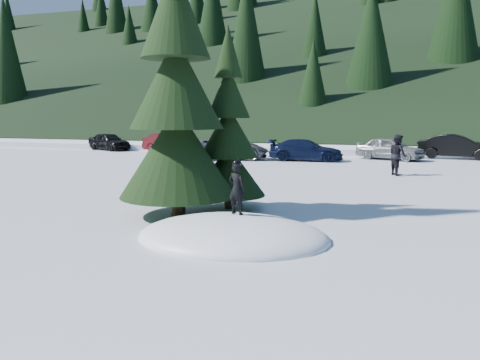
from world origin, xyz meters
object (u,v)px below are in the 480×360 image
(spruce_short, at_px, (228,138))
(car_5, at_px, (457,147))
(spruce_tall, at_px, (176,95))
(child_skier, at_px, (237,188))
(car_4, at_px, (390,148))
(car_2, at_px, (228,148))
(adult_0, at_px, (398,155))
(car_1, at_px, (171,143))
(car_3, at_px, (306,150))
(car_0, at_px, (109,141))

(spruce_short, relative_size, car_5, 1.15)
(spruce_tall, distance_m, child_skier, 3.43)
(spruce_short, height_order, car_4, spruce_short)
(car_2, bearing_deg, child_skier, -176.89)
(adult_0, xyz_separation_m, car_5, (3.68, 9.54, -0.18))
(car_1, xyz_separation_m, car_2, (5.59, -3.53, -0.02))
(child_skier, relative_size, adult_0, 0.65)
(car_1, bearing_deg, spruce_tall, -139.98)
(car_2, bearing_deg, car_4, -90.12)
(car_3, relative_size, car_4, 1.09)
(child_skier, relative_size, car_4, 0.30)
(spruce_short, bearing_deg, spruce_tall, -125.54)
(car_4, bearing_deg, adult_0, -153.37)
(child_skier, height_order, car_3, child_skier)
(spruce_tall, height_order, adult_0, spruce_tall)
(child_skier, xyz_separation_m, adult_0, (3.75, 12.46, -0.14))
(car_1, distance_m, car_3, 10.75)
(car_0, bearing_deg, car_2, -86.93)
(child_skier, bearing_deg, car_3, -67.32)
(spruce_short, distance_m, car_4, 17.91)
(car_1, relative_size, car_2, 0.87)
(car_0, relative_size, car_1, 0.91)
(adult_0, bearing_deg, car_5, -47.48)
(child_skier, bearing_deg, car_1, -42.29)
(spruce_short, distance_m, car_0, 24.90)
(child_skier, xyz_separation_m, car_0, (-17.56, 21.52, -0.41))
(child_skier, distance_m, car_0, 27.78)
(child_skier, height_order, car_1, child_skier)
(car_2, xyz_separation_m, car_3, (4.76, 0.67, -0.06))
(car_4, bearing_deg, spruce_tall, -172.59)
(child_skier, bearing_deg, adult_0, -88.68)
(child_skier, xyz_separation_m, car_5, (7.43, 22.00, -0.32))
(spruce_tall, xyz_separation_m, car_0, (-15.38, 20.10, -2.64))
(car_3, relative_size, car_5, 0.96)
(spruce_short, height_order, car_5, spruce_short)
(spruce_short, height_order, child_skier, spruce_short)
(spruce_tall, relative_size, spruce_short, 1.60)
(child_skier, bearing_deg, spruce_short, -49.26)
(car_5, bearing_deg, child_skier, 168.60)
(spruce_tall, xyz_separation_m, car_3, (0.74, 16.45, -2.67))
(child_skier, xyz_separation_m, car_1, (-11.80, 20.74, -0.36))
(car_1, height_order, car_2, car_1)
(spruce_short, xyz_separation_m, adult_0, (4.93, 9.64, -1.16))
(car_0, height_order, car_1, car_1)
(car_1, height_order, car_4, car_1)
(adult_0, bearing_deg, car_4, -23.86)
(car_1, bearing_deg, car_4, -78.94)
(adult_0, bearing_deg, spruce_short, 126.53)
(car_0, bearing_deg, car_4, -70.07)
(car_3, distance_m, car_5, 9.79)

